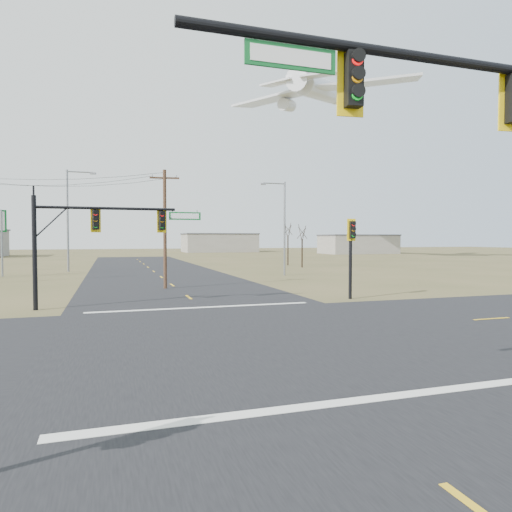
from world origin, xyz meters
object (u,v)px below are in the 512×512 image
at_px(bare_tree_c, 302,232).
at_px(pedestal_signal_ne, 352,242).
at_px(mast_arm_far, 102,227).
at_px(streetlight_a, 283,223).
at_px(bare_tree_d, 288,229).
at_px(streetlight_c, 70,215).
at_px(utility_pole_near, 165,227).

bearing_deg(bare_tree_c, pedestal_signal_ne, -108.09).
distance_m(mast_arm_far, streetlight_a, 24.16).
xyz_separation_m(bare_tree_c, bare_tree_d, (0.11, 5.21, 0.52)).
bearing_deg(streetlight_c, pedestal_signal_ne, -45.08).
height_order(pedestal_signal_ne, bare_tree_c, bare_tree_c).
bearing_deg(streetlight_c, bare_tree_d, 22.59).
bearing_deg(bare_tree_d, pedestal_signal_ne, -105.70).
distance_m(pedestal_signal_ne, bare_tree_c, 31.30).
bearing_deg(bare_tree_d, mast_arm_far, -125.75).
height_order(mast_arm_far, pedestal_signal_ne, mast_arm_far).
relative_size(pedestal_signal_ne, streetlight_a, 0.52).
bearing_deg(mast_arm_far, bare_tree_c, 29.55).
bearing_deg(utility_pole_near, mast_arm_far, -117.47).
distance_m(bare_tree_c, bare_tree_d, 5.24).
height_order(streetlight_c, bare_tree_c, streetlight_c).
bearing_deg(bare_tree_d, utility_pole_near, -128.12).
distance_m(utility_pole_near, streetlight_a, 15.55).
height_order(utility_pole_near, bare_tree_c, utility_pole_near).
distance_m(mast_arm_far, streetlight_c, 29.89).
bearing_deg(bare_tree_c, mast_arm_far, -130.29).
relative_size(streetlight_c, bare_tree_d, 1.79).
height_order(mast_arm_far, streetlight_a, streetlight_a).
bearing_deg(streetlight_c, mast_arm_far, -68.44).
relative_size(pedestal_signal_ne, bare_tree_d, 0.77).
distance_m(mast_arm_far, utility_pole_near, 9.30).
relative_size(utility_pole_near, bare_tree_d, 1.37).
distance_m(utility_pole_near, bare_tree_d, 32.42).
height_order(utility_pole_near, streetlight_a, streetlight_a).
relative_size(mast_arm_far, utility_pole_near, 1.00).
bearing_deg(mast_arm_far, utility_pole_near, 42.37).
relative_size(mast_arm_far, streetlight_a, 0.93).
relative_size(utility_pole_near, streetlight_a, 0.93).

